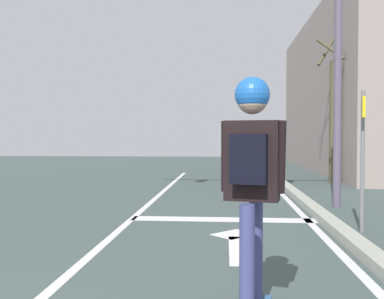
# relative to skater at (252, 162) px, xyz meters

# --- Properties ---
(lane_line_center) EXTENTS (0.12, 20.00, 0.01)m
(lane_line_center) POSITION_rel_skater_xyz_m (-1.79, 3.51, -1.22)
(lane_line_center) COLOR silver
(lane_line_center) RESTS_ON ground
(lane_line_curbside) EXTENTS (0.12, 20.00, 0.01)m
(lane_line_curbside) POSITION_rel_skater_xyz_m (1.19, 3.51, -1.22)
(lane_line_curbside) COLOR silver
(lane_line_curbside) RESTS_ON ground
(stop_bar) EXTENTS (3.13, 0.40, 0.01)m
(stop_bar) POSITION_rel_skater_xyz_m (-0.23, 4.09, -1.22)
(stop_bar) COLOR silver
(stop_bar) RESTS_ON ground
(lane_arrow_stem) EXTENTS (0.16, 1.40, 0.01)m
(lane_arrow_stem) POSITION_rel_skater_xyz_m (-0.07, 2.13, -1.22)
(lane_arrow_stem) COLOR silver
(lane_arrow_stem) RESTS_ON ground
(lane_arrow_head) EXTENTS (0.71, 0.71, 0.01)m
(lane_arrow_head) POSITION_rel_skater_xyz_m (-0.07, 2.98, -1.22)
(lane_arrow_head) COLOR silver
(lane_arrow_head) RESTS_ON ground
(curb_strip) EXTENTS (0.24, 24.00, 0.14)m
(curb_strip) POSITION_rel_skater_xyz_m (1.44, 3.51, -1.15)
(curb_strip) COLOR #9B9E90
(curb_strip) RESTS_ON ground
(skater) EXTENTS (0.48, 0.64, 1.78)m
(skater) POSITION_rel_skater_xyz_m (0.00, 0.00, 0.00)
(skater) COLOR #3E4278
(skater) RESTS_ON skateboard
(street_sign_post) EXTENTS (0.14, 0.44, 2.08)m
(street_sign_post) POSITION_rel_skater_xyz_m (1.81, 3.27, 0.15)
(street_sign_post) COLOR slate
(street_sign_post) RESTS_ON ground
(roadside_tree) EXTENTS (1.06, 1.05, 4.56)m
(roadside_tree) POSITION_rel_skater_xyz_m (3.10, 10.28, 0.85)
(roadside_tree) COLOR brown
(roadside_tree) RESTS_ON ground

